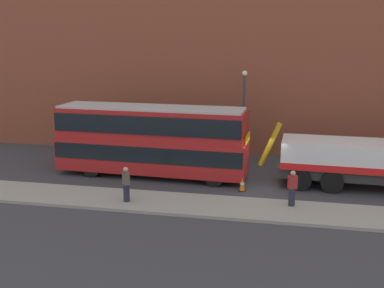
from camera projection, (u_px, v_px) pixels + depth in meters
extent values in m
plane|color=#38383D|center=(262.00, 183.00, 25.08)|extent=(120.00, 120.00, 0.00)
cube|color=gray|center=(257.00, 210.00, 21.05)|extent=(60.00, 2.80, 0.15)
cube|color=brown|center=(271.00, 35.00, 29.60)|extent=(60.00, 1.20, 16.00)
cube|color=#2D2D2D|center=(365.00, 173.00, 24.02)|extent=(9.08, 2.58, 0.55)
cube|color=silver|center=(340.00, 154.00, 24.10)|extent=(6.20, 2.85, 1.40)
cube|color=red|center=(340.00, 163.00, 24.22)|extent=(6.20, 2.90, 0.36)
cylinder|color=#B79914|center=(270.00, 144.00, 24.89)|extent=(1.24, 0.33, 2.52)
cylinder|color=black|center=(330.00, 170.00, 25.53)|extent=(1.17, 0.39, 1.16)
cylinder|color=black|center=(332.00, 182.00, 23.43)|extent=(1.17, 0.39, 1.16)
cylinder|color=black|center=(301.00, 168.00, 25.90)|extent=(1.17, 0.39, 1.16)
cylinder|color=black|center=(300.00, 180.00, 23.80)|extent=(1.17, 0.39, 1.16)
cube|color=#AD1E1E|center=(152.00, 154.00, 26.19)|extent=(11.09, 2.95, 1.90)
cube|color=#AD1E1E|center=(151.00, 123.00, 25.77)|extent=(10.87, 2.84, 1.70)
cube|color=black|center=(151.00, 150.00, 26.13)|extent=(10.99, 3.00, 0.90)
cube|color=black|center=(151.00, 122.00, 25.75)|extent=(10.77, 2.99, 1.00)
cube|color=#B2B2B2|center=(151.00, 108.00, 25.56)|extent=(10.65, 2.73, 0.12)
cube|color=yellow|center=(248.00, 138.00, 24.62)|extent=(0.12, 1.50, 0.44)
cylinder|color=black|center=(221.00, 166.00, 26.48)|extent=(1.05, 0.34, 1.04)
cylinder|color=black|center=(214.00, 177.00, 24.43)|extent=(1.05, 0.34, 1.04)
cylinder|color=black|center=(107.00, 159.00, 28.15)|extent=(1.05, 0.34, 1.04)
cylinder|color=black|center=(91.00, 168.00, 26.11)|extent=(1.05, 0.34, 1.04)
cylinder|color=#232333|center=(126.00, 193.00, 21.82)|extent=(0.42, 0.42, 0.85)
cube|color=brown|center=(126.00, 178.00, 21.65)|extent=(0.45, 0.48, 0.62)
sphere|color=tan|center=(126.00, 170.00, 21.55)|extent=(0.24, 0.24, 0.24)
cylinder|color=#232333|center=(292.00, 197.00, 21.24)|extent=(0.39, 0.39, 0.85)
cube|color=maroon|center=(293.00, 182.00, 21.08)|extent=(0.47, 0.39, 0.62)
sphere|color=tan|center=(293.00, 173.00, 20.98)|extent=(0.24, 0.24, 0.24)
cone|color=orange|center=(242.00, 184.00, 23.75)|extent=(0.32, 0.32, 0.72)
cylinder|color=white|center=(242.00, 184.00, 23.74)|extent=(0.21, 0.21, 0.10)
cube|color=black|center=(242.00, 191.00, 23.82)|extent=(0.36, 0.36, 0.04)
cylinder|color=#38383D|center=(243.00, 119.00, 28.99)|extent=(0.16, 0.16, 5.50)
sphere|color=#EAE5C6|center=(245.00, 73.00, 28.33)|extent=(0.36, 0.36, 0.36)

